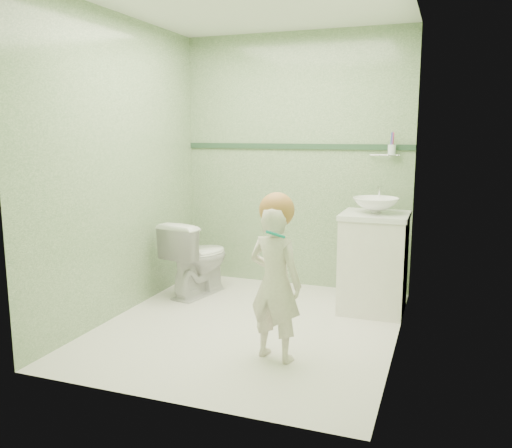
% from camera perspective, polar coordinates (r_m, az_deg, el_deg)
% --- Properties ---
extents(ground, '(2.50, 2.50, 0.00)m').
position_cam_1_polar(ground, '(4.18, -0.72, -10.93)').
color(ground, white).
rests_on(ground, ground).
extents(room_shell, '(2.50, 2.54, 2.40)m').
position_cam_1_polar(room_shell, '(3.92, -0.75, 5.71)').
color(room_shell, gray).
rests_on(room_shell, ground).
extents(trim_stripe, '(2.20, 0.02, 0.05)m').
position_cam_1_polar(trim_stripe, '(5.08, 4.24, 8.34)').
color(trim_stripe, '#2A4A32').
rests_on(trim_stripe, room_shell).
extents(vanity, '(0.52, 0.50, 0.80)m').
position_cam_1_polar(vanity, '(4.52, 12.53, -4.25)').
color(vanity, white).
rests_on(vanity, ground).
extents(counter, '(0.54, 0.52, 0.04)m').
position_cam_1_polar(counter, '(4.44, 12.72, 0.89)').
color(counter, white).
rests_on(counter, vanity).
extents(basin, '(0.37, 0.37, 0.13)m').
position_cam_1_polar(basin, '(4.43, 12.77, 1.97)').
color(basin, white).
rests_on(basin, counter).
extents(faucet, '(0.03, 0.13, 0.18)m').
position_cam_1_polar(faucet, '(4.60, 13.10, 3.25)').
color(faucet, silver).
rests_on(faucet, counter).
extents(cup_holder, '(0.26, 0.07, 0.21)m').
position_cam_1_polar(cup_holder, '(4.86, 14.33, 7.79)').
color(cup_holder, silver).
rests_on(cup_holder, room_shell).
extents(toilet, '(0.52, 0.75, 0.69)m').
position_cam_1_polar(toilet, '(4.90, -6.31, -3.61)').
color(toilet, white).
rests_on(toilet, ground).
extents(toddler, '(0.42, 0.33, 1.03)m').
position_cam_1_polar(toddler, '(3.47, 2.07, -6.40)').
color(toddler, beige).
rests_on(toddler, ground).
extents(hair_cap, '(0.23, 0.23, 0.23)m').
position_cam_1_polar(hair_cap, '(3.39, 2.25, 1.51)').
color(hair_cap, '#B37439').
rests_on(hair_cap, toddler).
extents(teal_toothbrush, '(0.11, 0.14, 0.08)m').
position_cam_1_polar(teal_toothbrush, '(3.24, 2.08, -1.03)').
color(teal_toothbrush, '#0C8E7D').
rests_on(teal_toothbrush, toddler).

